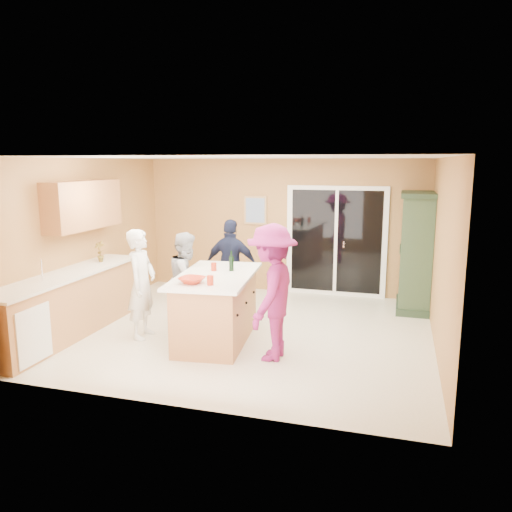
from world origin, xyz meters
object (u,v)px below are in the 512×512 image
(woman_grey, at_px, (187,280))
(woman_magenta, at_px, (272,292))
(woman_white, at_px, (142,284))
(green_hutch, at_px, (416,253))
(woman_navy, at_px, (231,266))
(kitchen_island, at_px, (216,310))

(woman_grey, xyz_separation_m, woman_magenta, (1.58, -0.90, 0.15))
(woman_white, relative_size, woman_grey, 1.08)
(woman_white, bearing_deg, green_hutch, -60.25)
(woman_grey, bearing_deg, woman_navy, -27.73)
(woman_grey, relative_size, woman_navy, 0.93)
(green_hutch, relative_size, woman_grey, 1.38)
(woman_magenta, bearing_deg, green_hutch, 148.94)
(green_hutch, relative_size, woman_white, 1.28)
(green_hutch, height_order, woman_magenta, green_hutch)
(woman_magenta, bearing_deg, kitchen_island, -111.47)
(green_hutch, xyz_separation_m, woman_white, (-3.84, -2.57, -0.20))
(green_hutch, xyz_separation_m, woman_navy, (-3.00, -1.02, -0.20))
(kitchen_island, distance_m, woman_white, 1.15)
(kitchen_island, bearing_deg, woman_grey, 136.98)
(kitchen_island, relative_size, woman_navy, 1.23)
(woman_grey, height_order, woman_navy, woman_navy)
(woman_magenta, bearing_deg, woman_grey, -117.68)
(woman_magenta, bearing_deg, woman_navy, -145.28)
(green_hutch, xyz_separation_m, woman_magenta, (-1.83, -2.83, -0.11))
(kitchen_island, distance_m, woman_navy, 1.47)
(green_hutch, bearing_deg, kitchen_island, -138.51)
(woman_white, distance_m, woman_grey, 0.77)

